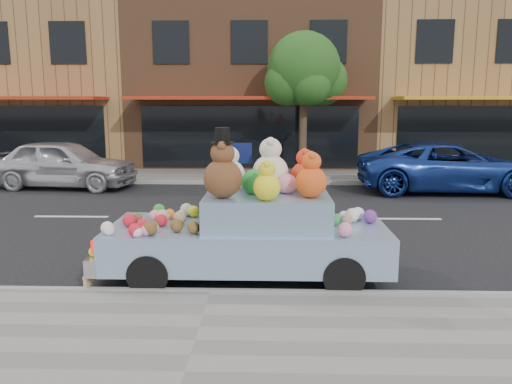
{
  "coord_description": "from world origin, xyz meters",
  "views": [
    {
      "loc": [
        0.84,
        -11.68,
        2.74
      ],
      "look_at": [
        0.59,
        -3.4,
        1.25
      ],
      "focal_mm": 35.0,
      "sensor_mm": 36.0,
      "label": 1
    }
  ],
  "objects_px": {
    "car_silver": "(63,164)",
    "art_car": "(250,227)",
    "street_tree": "(305,75)",
    "car_blue": "(448,167)"
  },
  "relations": [
    {
      "from": "street_tree",
      "to": "art_car",
      "type": "relative_size",
      "value": 1.16
    },
    {
      "from": "car_silver",
      "to": "art_car",
      "type": "height_order",
      "value": "art_car"
    },
    {
      "from": "car_blue",
      "to": "car_silver",
      "type": "bearing_deg",
      "value": 90.1
    },
    {
      "from": "car_silver",
      "to": "art_car",
      "type": "xyz_separation_m",
      "value": [
        6.39,
        -8.23,
        0.02
      ]
    },
    {
      "from": "street_tree",
      "to": "car_silver",
      "type": "distance_m",
      "value": 8.75
    },
    {
      "from": "car_blue",
      "to": "art_car",
      "type": "height_order",
      "value": "art_car"
    },
    {
      "from": "street_tree",
      "to": "car_blue",
      "type": "height_order",
      "value": "street_tree"
    },
    {
      "from": "street_tree",
      "to": "art_car",
      "type": "height_order",
      "value": "street_tree"
    },
    {
      "from": "car_silver",
      "to": "car_blue",
      "type": "bearing_deg",
      "value": -85.31
    },
    {
      "from": "street_tree",
      "to": "car_silver",
      "type": "bearing_deg",
      "value": -162.94
    }
  ]
}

